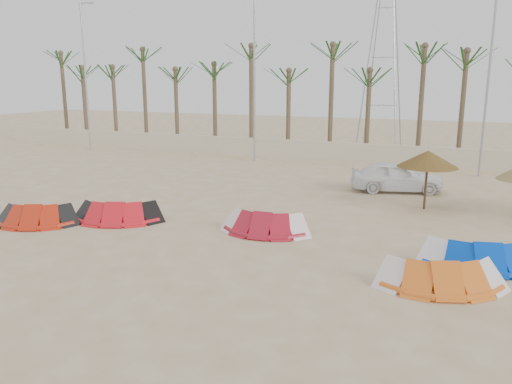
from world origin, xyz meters
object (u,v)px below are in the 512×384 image
at_px(kite_orange, 442,270).
at_px(kite_blue, 484,251).
at_px(kite_red_mid, 122,210).
at_px(parasol_left, 428,159).
at_px(car, 396,176).
at_px(kite_red_left, 42,213).
at_px(kite_red_right, 267,221).

xyz_separation_m(kite_orange, kite_blue, (1.07, 2.16, 0.00)).
height_order(kite_red_mid, parasol_left, parasol_left).
bearing_deg(car, kite_red_left, 117.19).
relative_size(kite_red_mid, kite_red_right, 1.15).
distance_m(kite_red_left, kite_red_mid, 3.02).
relative_size(kite_blue, parasol_left, 1.52).
relative_size(kite_red_left, kite_red_right, 1.05).
distance_m(kite_red_left, kite_blue, 15.73).
xyz_separation_m(kite_red_mid, kite_blue, (13.06, 0.29, 0.00)).
relative_size(kite_red_mid, parasol_left, 1.49).
bearing_deg(kite_red_mid, kite_blue, 1.27).
distance_m(kite_red_mid, kite_red_right, 5.91).
xyz_separation_m(kite_red_right, parasol_left, (5.03, 5.59, 1.77)).
distance_m(kite_blue, parasol_left, 6.71).
height_order(kite_blue, parasol_left, parasol_left).
bearing_deg(parasol_left, car, 117.34).
distance_m(kite_red_left, parasol_left, 15.73).
bearing_deg(car, kite_red_mid, 119.66).
bearing_deg(kite_red_mid, parasol_left, 30.39).
bearing_deg(car, kite_orange, 177.51).
height_order(kite_red_mid, kite_blue, same).
relative_size(kite_red_mid, kite_orange, 1.03).
height_order(kite_red_mid, kite_red_right, same).
bearing_deg(kite_orange, kite_blue, 63.71).
height_order(kite_red_right, kite_blue, same).
relative_size(kite_red_mid, car, 0.86).
relative_size(parasol_left, car, 0.57).
bearing_deg(kite_red_mid, car, 45.58).
xyz_separation_m(kite_red_right, kite_blue, (7.20, -0.50, 0.00)).
height_order(parasol_left, car, parasol_left).
bearing_deg(kite_blue, car, 112.35).
bearing_deg(car, kite_red_right, 142.53).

